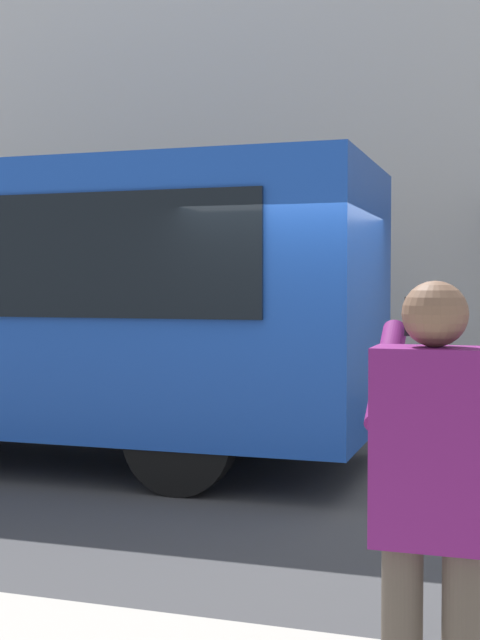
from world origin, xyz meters
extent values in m
plane|color=#38383A|center=(0.00, 0.00, 0.00)|extent=(60.00, 60.00, 0.00)
cube|color=beige|center=(0.00, -6.80, 6.00)|extent=(28.00, 0.80, 12.00)
cylinder|color=black|center=(1.33, -1.66, 0.50)|extent=(1.00, 0.28, 1.00)
cylinder|color=black|center=(1.33, 0.54, 0.50)|extent=(1.00, 0.28, 1.00)
cube|color=#6B1960|center=(-1.21, 4.65, 1.30)|extent=(0.40, 0.24, 0.66)
sphere|color=brown|center=(-1.21, 4.65, 1.74)|extent=(0.22, 0.22, 0.22)
cylinder|color=#6B1960|center=(-1.03, 4.49, 1.52)|extent=(0.09, 0.48, 0.37)
cube|color=black|center=(-1.11, 4.35, 1.72)|extent=(0.07, 0.01, 0.14)
camera|label=1|loc=(-1.47, 7.57, 1.83)|focal=48.68mm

